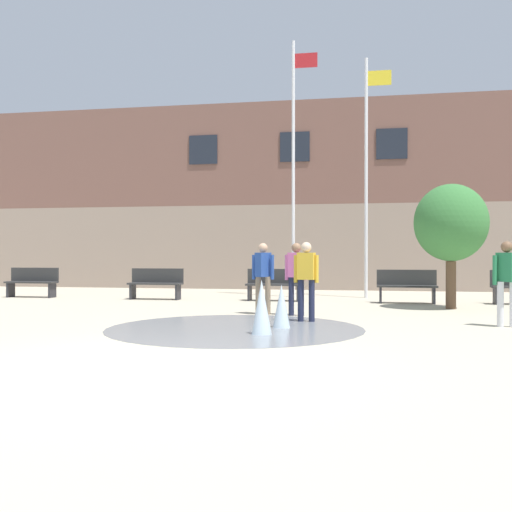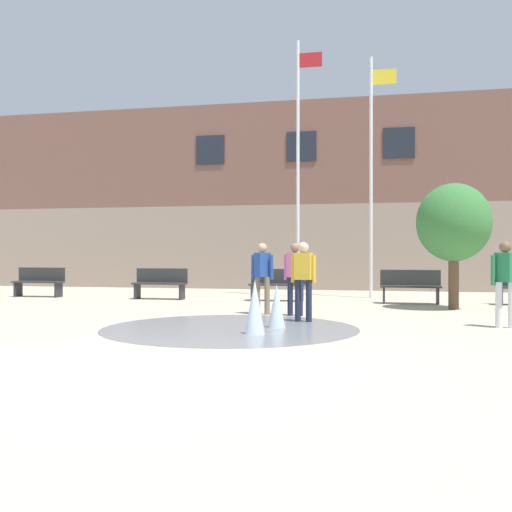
% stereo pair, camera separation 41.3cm
% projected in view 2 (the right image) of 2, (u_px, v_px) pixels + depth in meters
% --- Properties ---
extents(ground_plane, '(100.00, 100.00, 0.00)m').
position_uv_depth(ground_plane, '(134.00, 366.00, 7.30)').
color(ground_plane, '#BCB299').
extents(library_building, '(36.00, 6.05, 7.03)m').
position_uv_depth(library_building, '(311.00, 202.00, 25.02)').
color(library_building, gray).
rests_on(library_building, ground).
extents(splash_fountain, '(4.68, 4.68, 0.92)m').
position_uv_depth(splash_fountain, '(248.00, 317.00, 10.65)').
color(splash_fountain, gray).
rests_on(splash_fountain, ground).
extents(park_bench_far_left, '(1.60, 0.44, 0.91)m').
position_uv_depth(park_bench_far_left, '(39.00, 281.00, 18.68)').
color(park_bench_far_left, '#28282D').
rests_on(park_bench_far_left, ground).
extents(park_bench_left_of_flagpoles, '(1.60, 0.44, 0.91)m').
position_uv_depth(park_bench_left_of_flagpoles, '(160.00, 283.00, 17.71)').
color(park_bench_left_of_flagpoles, '#28282D').
rests_on(park_bench_left_of_flagpoles, ground).
extents(park_bench_center, '(1.60, 0.44, 0.91)m').
position_uv_depth(park_bench_center, '(278.00, 284.00, 17.07)').
color(park_bench_center, '#28282D').
rests_on(park_bench_center, ground).
extents(park_bench_under_right_flagpole, '(1.60, 0.44, 0.91)m').
position_uv_depth(park_bench_under_right_flagpole, '(410.00, 286.00, 16.13)').
color(park_bench_under_right_flagpole, '#28282D').
rests_on(park_bench_under_right_flagpole, ground).
extents(adult_near_bench, '(0.50, 0.39, 1.59)m').
position_uv_depth(adult_near_bench, '(505.00, 277.00, 10.93)').
color(adult_near_bench, silver).
rests_on(adult_near_bench, ground).
extents(teen_by_trashcan, '(0.50, 0.26, 1.59)m').
position_uv_depth(teen_by_trashcan, '(303.00, 275.00, 11.90)').
color(teen_by_trashcan, '#1E233D').
rests_on(teen_by_trashcan, ground).
extents(adult_in_red, '(0.50, 0.39, 1.59)m').
position_uv_depth(adult_in_red, '(262.00, 273.00, 13.34)').
color(adult_in_red, '#89755B').
rests_on(adult_in_red, ground).
extents(adult_watching, '(0.50, 0.28, 1.59)m').
position_uv_depth(adult_watching, '(295.00, 273.00, 13.03)').
color(adult_watching, '#1E233D').
rests_on(adult_watching, ground).
extents(flagpole_left, '(0.80, 0.10, 7.98)m').
position_uv_depth(flagpole_left, '(299.00, 161.00, 18.60)').
color(flagpole_left, silver).
rests_on(flagpole_left, ground).
extents(flagpole_right, '(0.80, 0.10, 7.31)m').
position_uv_depth(flagpole_right, '(372.00, 170.00, 18.14)').
color(flagpole_right, silver).
rests_on(flagpole_right, ground).
extents(street_tree_near_building, '(1.78, 1.78, 3.06)m').
position_uv_depth(street_tree_near_building, '(454.00, 223.00, 14.48)').
color(street_tree_near_building, brown).
rests_on(street_tree_near_building, ground).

